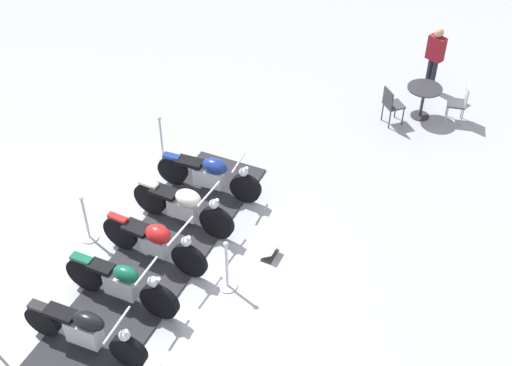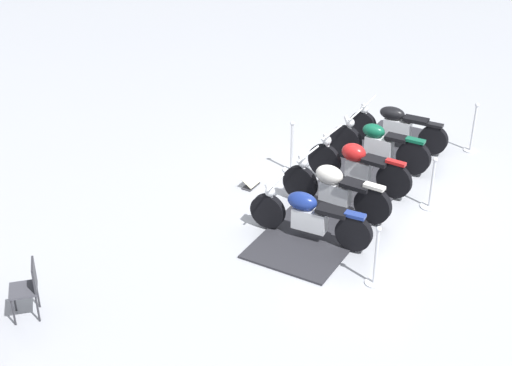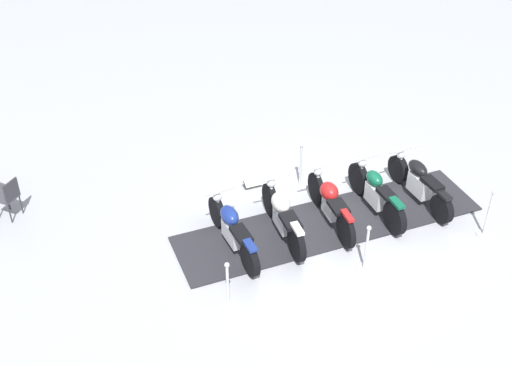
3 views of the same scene
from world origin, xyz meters
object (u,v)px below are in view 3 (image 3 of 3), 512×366
object	(u,v)px
motorcycle_black	(419,182)
cafe_chair_near_table	(9,196)
motorcycle_maroon	(330,202)
info_placard	(252,184)
stanchion_left_rear	(228,292)
stanchion_left_mid	(366,256)
motorcycle_forest	(376,193)
motorcycle_navy	(232,229)
stanchion_left_front	(487,219)
stanchion_right_mid	(300,173)
motorcycle_cream	(282,215)

from	to	relation	value
motorcycle_black	cafe_chair_near_table	size ratio (longest dim) A/B	2.38
motorcycle_maroon	info_placard	xyz separation A→B (m)	(0.52, -1.97, -0.46)
stanchion_left_rear	stanchion_left_mid	bearing A→B (deg)	165.92
motorcycle_forest	motorcycle_navy	size ratio (longest dim) A/B	0.96
motorcycle_forest	stanchion_left_front	distance (m)	2.22
motorcycle_navy	cafe_chair_near_table	bearing A→B (deg)	52.66
stanchion_left_mid	info_placard	size ratio (longest dim) A/B	2.39
motorcycle_navy	motorcycle_forest	bearing A→B (deg)	-93.62
motorcycle_navy	stanchion_left_rear	bearing A→B (deg)	153.75
stanchion_right_mid	stanchion_left_front	xyz separation A→B (m)	(-1.93, 3.46, 0.06)
motorcycle_navy	stanchion_left_front	world-z (taller)	stanchion_left_front
motorcycle_forest	stanchion_left_rear	world-z (taller)	stanchion_left_rear
stanchion_left_mid	stanchion_left_rear	size ratio (longest dim) A/B	0.97
stanchion_left_rear	motorcycle_forest	bearing A→B (deg)	-172.73
stanchion_left_mid	info_placard	distance (m)	3.41
motorcycle_cream	motorcycle_navy	xyz separation A→B (m)	(1.02, -0.25, -0.03)
motorcycle_black	stanchion_right_mid	world-z (taller)	stanchion_right_mid
stanchion_left_rear	stanchion_left_front	world-z (taller)	stanchion_left_front
motorcycle_forest	motorcycle_navy	xyz separation A→B (m)	(3.04, -0.77, -0.01)
stanchion_left_rear	cafe_chair_near_table	size ratio (longest dim) A/B	1.17
motorcycle_maroon	cafe_chair_near_table	bearing A→B (deg)	69.53
stanchion_left_mid	stanchion_left_front	world-z (taller)	stanchion_left_front
motorcycle_cream	cafe_chair_near_table	size ratio (longest dim) A/B	2.31
info_placard	motorcycle_black	bearing A→B (deg)	-30.24
motorcycle_maroon	motorcycle_navy	distance (m)	2.09
stanchion_left_rear	info_placard	world-z (taller)	stanchion_left_rear
stanchion_left_front	motorcycle_cream	bearing A→B (deg)	-35.55
stanchion_left_mid	motorcycle_cream	bearing A→B (deg)	-68.85
motorcycle_navy	stanchion_left_mid	xyz separation A→B (m)	(-1.67, 1.94, -0.16)
stanchion_left_rear	info_placard	size ratio (longest dim) A/B	2.46
motorcycle_black	stanchion_right_mid	xyz separation A→B (m)	(1.68, -1.88, -0.14)
stanchion_left_mid	stanchion_right_mid	distance (m)	2.89
motorcycle_navy	stanchion_left_mid	bearing A→B (deg)	-128.69
stanchion_left_mid	cafe_chair_near_table	bearing A→B (deg)	-48.43
motorcycle_forest	stanchion_left_mid	xyz separation A→B (m)	(1.37, 1.17, -0.17)
motorcycle_forest	motorcycle_cream	bearing A→B (deg)	89.60
cafe_chair_near_table	stanchion_left_mid	bearing A→B (deg)	-168.81
motorcycle_navy	stanchion_left_rear	xyz separation A→B (m)	(0.96, 1.28, -0.10)
motorcycle_forest	stanchion_left_mid	world-z (taller)	motorcycle_forest
motorcycle_cream	motorcycle_forest	bearing A→B (deg)	-87.36
motorcycle_maroon	info_placard	bearing A→B (deg)	31.89
motorcycle_maroon	stanchion_right_mid	distance (m)	1.42
motorcycle_maroon	motorcycle_navy	world-z (taller)	motorcycle_maroon
stanchion_left_mid	info_placard	bearing A→B (deg)	-87.38
info_placard	cafe_chair_near_table	size ratio (longest dim) A/B	0.48
motorcycle_navy	cafe_chair_near_table	distance (m)	4.67
stanchion_left_mid	cafe_chair_near_table	distance (m)	7.23
stanchion_left_mid	stanchion_left_rear	distance (m)	2.71
motorcycle_maroon	info_placard	world-z (taller)	motorcycle_maroon
motorcycle_cream	stanchion_left_rear	distance (m)	2.23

